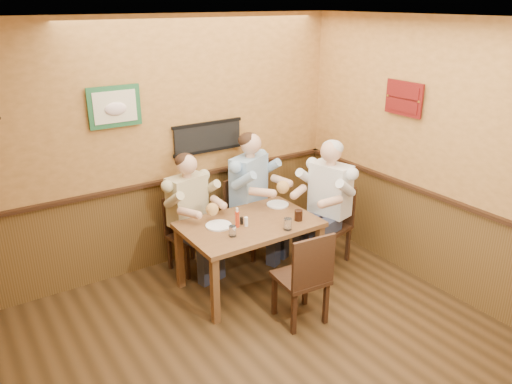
% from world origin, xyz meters
% --- Properties ---
extents(room, '(5.02, 5.03, 2.81)m').
position_xyz_m(room, '(0.14, 0.17, 1.69)').
color(room, '#2F1F0E').
rests_on(room, ground).
extents(dining_table, '(1.40, 0.90, 0.75)m').
position_xyz_m(dining_table, '(0.80, 1.50, 0.66)').
color(dining_table, brown).
rests_on(dining_table, ground).
extents(chair_back_left, '(0.48, 0.48, 0.88)m').
position_xyz_m(chair_back_left, '(0.41, 2.17, 0.44)').
color(chair_back_left, '#361F11').
rests_on(chair_back_left, ground).
extents(chair_back_right, '(0.58, 0.58, 0.96)m').
position_xyz_m(chair_back_right, '(1.20, 2.14, 0.48)').
color(chair_back_right, '#361F11').
rests_on(chair_back_right, ground).
extents(chair_right_end, '(0.53, 0.53, 0.94)m').
position_xyz_m(chair_right_end, '(1.86, 1.45, 0.47)').
color(chair_right_end, '#361F11').
rests_on(chair_right_end, ground).
extents(chair_near_side, '(0.48, 0.48, 0.96)m').
position_xyz_m(chair_near_side, '(0.87, 0.72, 0.48)').
color(chair_near_side, '#361F11').
rests_on(chair_near_side, ground).
extents(diner_tan_shirt, '(0.69, 0.69, 1.26)m').
position_xyz_m(diner_tan_shirt, '(0.41, 2.17, 0.63)').
color(diner_tan_shirt, beige).
rests_on(diner_tan_shirt, ground).
extents(diner_blue_polo, '(0.83, 0.83, 1.36)m').
position_xyz_m(diner_blue_polo, '(1.20, 2.14, 0.68)').
color(diner_blue_polo, '#87AACB').
rests_on(diner_blue_polo, ground).
extents(diner_white_elder, '(0.75, 0.75, 1.34)m').
position_xyz_m(diner_white_elder, '(1.86, 1.45, 0.67)').
color(diner_white_elder, silver).
rests_on(diner_white_elder, ground).
extents(water_glass_left, '(0.08, 0.08, 0.11)m').
position_xyz_m(water_glass_left, '(0.49, 1.32, 0.80)').
color(water_glass_left, silver).
rests_on(water_glass_left, dining_table).
extents(water_glass_mid, '(0.10, 0.10, 0.12)m').
position_xyz_m(water_glass_mid, '(1.03, 1.14, 0.81)').
color(water_glass_mid, white).
rests_on(water_glass_mid, dining_table).
extents(cola_tumbler, '(0.09, 0.09, 0.11)m').
position_xyz_m(cola_tumbler, '(1.26, 1.27, 0.81)').
color(cola_tumbler, black).
rests_on(cola_tumbler, dining_table).
extents(hot_sauce_bottle, '(0.05, 0.05, 0.19)m').
position_xyz_m(hot_sauce_bottle, '(0.64, 1.48, 0.84)').
color(hot_sauce_bottle, red).
rests_on(hot_sauce_bottle, dining_table).
extents(salt_shaker, '(0.05, 0.05, 0.10)m').
position_xyz_m(salt_shaker, '(0.72, 1.45, 0.80)').
color(salt_shaker, white).
rests_on(salt_shaker, dining_table).
extents(pepper_shaker, '(0.04, 0.04, 0.08)m').
position_xyz_m(pepper_shaker, '(0.71, 1.51, 0.79)').
color(pepper_shaker, black).
rests_on(pepper_shaker, dining_table).
extents(plate_far_left, '(0.28, 0.28, 0.02)m').
position_xyz_m(plate_far_left, '(0.48, 1.60, 0.76)').
color(plate_far_left, white).
rests_on(plate_far_left, dining_table).
extents(plate_far_right, '(0.33, 0.33, 0.02)m').
position_xyz_m(plate_far_right, '(1.32, 1.72, 0.76)').
color(plate_far_right, white).
rests_on(plate_far_right, dining_table).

